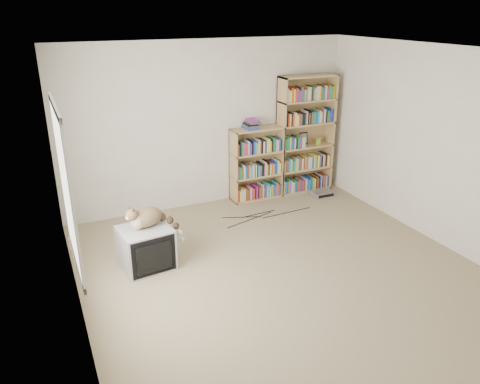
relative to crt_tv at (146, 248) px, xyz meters
name	(u,v)px	position (x,y,z in m)	size (l,w,h in m)	color
floor	(288,278)	(1.42, -0.93, -0.25)	(4.50, 5.00, 0.01)	tan
wall_back	(209,125)	(1.42, 1.57, 1.00)	(4.50, 0.02, 2.50)	silver
wall_left	(70,212)	(-0.83, -0.93, 1.00)	(0.02, 5.00, 2.50)	silver
wall_right	(450,151)	(3.67, -0.93, 1.00)	(0.02, 5.00, 2.50)	silver
ceiling	(298,53)	(1.42, -0.93, 2.25)	(4.50, 5.00, 0.02)	white
window	(66,188)	(-0.82, -0.73, 1.15)	(0.02, 1.22, 1.52)	white
crt_tv	(146,248)	(0.00, 0.00, 0.00)	(0.64, 0.59, 0.50)	#A8A8AA
cat	(151,219)	(0.10, 0.04, 0.34)	(0.68, 0.42, 0.49)	#382817
bookcase_tall	(305,138)	(3.05, 1.43, 0.66)	(0.96, 0.30, 1.92)	tan
bookcase_short	(256,166)	(2.17, 1.42, 0.28)	(0.85, 0.30, 1.16)	tan
book_stack	(251,124)	(2.08, 1.44, 0.98)	(0.20, 0.26, 0.14)	red
green_mug	(318,141)	(3.30, 1.41, 0.58)	(0.09, 0.09, 0.10)	#75A72F
framed_print	(303,138)	(3.08, 1.51, 0.63)	(0.15, 0.01, 0.20)	black
dvd_player	(322,193)	(3.19, 1.03, -0.21)	(0.34, 0.24, 0.08)	#A1A2A6
wall_outlet	(70,243)	(-0.82, 0.34, 0.07)	(0.01, 0.08, 0.13)	silver
floor_cables	(250,217)	(1.73, 0.75, -0.25)	(1.20, 0.70, 0.01)	black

